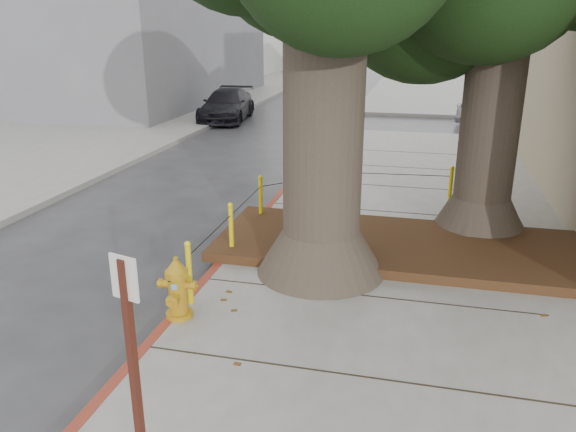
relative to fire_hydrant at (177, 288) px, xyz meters
name	(u,v)px	position (x,y,z in m)	size (l,w,h in m)	color
ground	(304,379)	(1.90, -0.79, -0.58)	(140.00, 140.00, 0.00)	#28282B
sidewalk_far	(511,93)	(7.90, 29.21, -0.50)	(16.00, 20.00, 0.15)	slate
curb_red	(217,270)	(-0.10, 1.71, -0.50)	(0.14, 26.00, 0.16)	maroon
planter_bed	(400,246)	(2.80, 3.11, -0.35)	(6.40, 2.60, 0.16)	black
bollard_ring	(307,207)	(1.03, 3.58, 0.09)	(3.79, 5.39, 0.95)	yellow
fire_hydrant	(177,288)	(0.00, 0.00, 0.00)	(0.46, 0.42, 0.87)	#B88312
signpost	(135,385)	(1.15, -3.16, 0.89)	(0.23, 0.08, 2.32)	#471911
car_silver	(501,113)	(5.99, 17.38, 0.01)	(1.38, 3.43, 1.17)	#9C9CA1
car_dark	(227,105)	(-5.12, 16.49, 0.06)	(1.79, 4.41, 1.28)	black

